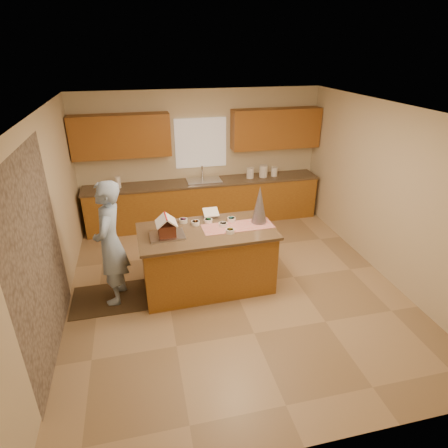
{
  "coord_description": "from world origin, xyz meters",
  "views": [
    {
      "loc": [
        -1.27,
        -4.83,
        3.46
      ],
      "look_at": [
        -0.1,
        0.2,
        1.0
      ],
      "focal_mm": 30.21,
      "sensor_mm": 36.0,
      "label": 1
    }
  ],
  "objects_px": {
    "tinsel_tree": "(260,205)",
    "gingerbread_house": "(167,228)",
    "island_base": "(207,260)",
    "boy": "(110,244)"
  },
  "relations": [
    {
      "from": "island_base",
      "to": "boy",
      "type": "relative_size",
      "value": 1.05
    },
    {
      "from": "island_base",
      "to": "tinsel_tree",
      "type": "xyz_separation_m",
      "value": [
        0.83,
        0.08,
        0.81
      ]
    },
    {
      "from": "tinsel_tree",
      "to": "gingerbread_house",
      "type": "distance_m",
      "value": 1.44
    },
    {
      "from": "island_base",
      "to": "tinsel_tree",
      "type": "distance_m",
      "value": 1.16
    },
    {
      "from": "tinsel_tree",
      "to": "gingerbread_house",
      "type": "xyz_separation_m",
      "value": [
        -1.42,
        -0.15,
        -0.16
      ]
    },
    {
      "from": "tinsel_tree",
      "to": "gingerbread_house",
      "type": "bearing_deg",
      "value": -173.91
    },
    {
      "from": "boy",
      "to": "tinsel_tree",
      "type": "bearing_deg",
      "value": 103.05
    },
    {
      "from": "island_base",
      "to": "boy",
      "type": "distance_m",
      "value": 1.46
    },
    {
      "from": "tinsel_tree",
      "to": "island_base",
      "type": "bearing_deg",
      "value": -174.54
    },
    {
      "from": "gingerbread_house",
      "to": "island_base",
      "type": "bearing_deg",
      "value": 6.99
    }
  ]
}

